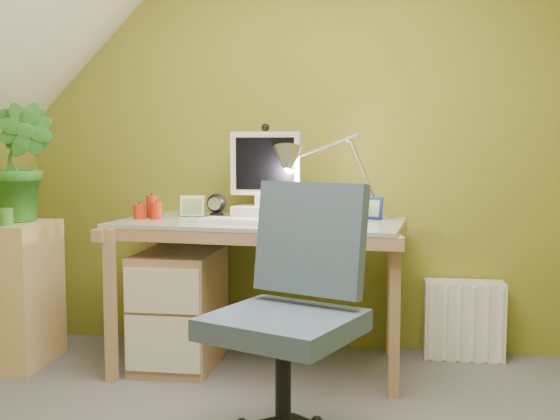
# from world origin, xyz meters

# --- Properties ---
(wall_back) EXTENTS (3.20, 0.01, 2.40)m
(wall_back) POSITION_xyz_m (0.00, 1.60, 1.20)
(wall_back) COLOR olive
(wall_back) RESTS_ON floor
(desk) EXTENTS (1.52, 0.87, 0.78)m
(desk) POSITION_xyz_m (-0.13, 1.18, 0.39)
(desk) COLOR #AC7A5A
(desk) RESTS_ON floor
(monitor) EXTENTS (0.42, 0.26, 0.56)m
(monitor) POSITION_xyz_m (-0.13, 1.36, 1.06)
(monitor) COLOR beige
(monitor) RESTS_ON desk
(speaker_left) EXTENTS (0.12, 0.12, 0.13)m
(speaker_left) POSITION_xyz_m (-0.40, 1.34, 0.84)
(speaker_left) COLOR black
(speaker_left) RESTS_ON desk
(speaker_right) EXTENTS (0.12, 0.12, 0.12)m
(speaker_right) POSITION_xyz_m (0.14, 1.34, 0.84)
(speaker_right) COLOR black
(speaker_right) RESTS_ON desk
(keyboard) EXTENTS (0.42, 0.23, 0.02)m
(keyboard) POSITION_xyz_m (-0.21, 1.04, 0.79)
(keyboard) COLOR white
(keyboard) RESTS_ON desk
(mousepad) EXTENTS (0.27, 0.22, 0.01)m
(mousepad) POSITION_xyz_m (0.25, 1.04, 0.78)
(mousepad) COLOR red
(mousepad) RESTS_ON desk
(mouse) EXTENTS (0.12, 0.09, 0.04)m
(mouse) POSITION_xyz_m (0.25, 1.04, 0.80)
(mouse) COLOR white
(mouse) RESTS_ON mousepad
(amber_tumbler) EXTENTS (0.09, 0.09, 0.10)m
(amber_tumbler) POSITION_xyz_m (0.05, 1.10, 0.83)
(amber_tumbler) COLOR #895A13
(amber_tumbler) RESTS_ON desk
(candle_cluster) EXTENTS (0.16, 0.14, 0.12)m
(candle_cluster) POSITION_xyz_m (-0.73, 1.19, 0.84)
(candle_cluster) COLOR red
(candle_cluster) RESTS_ON desk
(photo_frame_red) EXTENTS (0.13, 0.05, 0.11)m
(photo_frame_red) POSITION_xyz_m (0.29, 1.30, 0.83)
(photo_frame_red) COLOR red
(photo_frame_red) RESTS_ON desk
(photo_frame_blue) EXTENTS (0.13, 0.06, 0.12)m
(photo_frame_blue) POSITION_xyz_m (0.43, 1.34, 0.84)
(photo_frame_blue) COLOR navy
(photo_frame_blue) RESTS_ON desk
(photo_frame_green) EXTENTS (0.13, 0.04, 0.11)m
(photo_frame_green) POSITION_xyz_m (-0.53, 1.32, 0.83)
(photo_frame_green) COLOR #B5CC8C
(photo_frame_green) RESTS_ON desk
(desk_lamp) EXTENTS (0.63, 0.36, 0.63)m
(desk_lamp) POSITION_xyz_m (0.32, 1.36, 1.10)
(desk_lamp) COLOR #B9B9BE
(desk_lamp) RESTS_ON desk
(side_ledge) EXTENTS (0.28, 0.43, 0.76)m
(side_ledge) POSITION_xyz_m (-1.40, 1.05, 0.38)
(side_ledge) COLOR tan
(side_ledge) RESTS_ON floor
(potted_plant) EXTENTS (0.35, 0.28, 0.63)m
(potted_plant) POSITION_xyz_m (-1.40, 1.10, 1.07)
(potted_plant) COLOR #327E2A
(potted_plant) RESTS_ON side_ledge
(green_cup) EXTENTS (0.08, 0.08, 0.09)m
(green_cup) POSITION_xyz_m (-1.38, 0.90, 0.80)
(green_cup) COLOR #468838
(green_cup) RESTS_ON side_ledge
(task_chair) EXTENTS (0.75, 0.75, 1.04)m
(task_chair) POSITION_xyz_m (0.13, 0.23, 0.52)
(task_chair) COLOR #3E4D66
(task_chair) RESTS_ON floor
(radiator) EXTENTS (0.43, 0.17, 0.42)m
(radiator) POSITION_xyz_m (0.94, 1.50, 0.21)
(radiator) COLOR silver
(radiator) RESTS_ON floor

